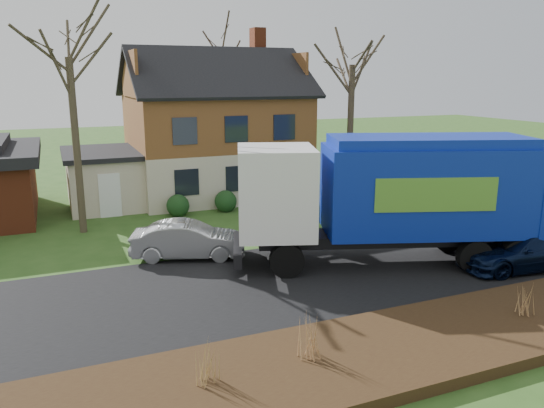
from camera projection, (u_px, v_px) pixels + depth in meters
name	position (u px, v px, depth m)	size (l,w,h in m)	color
ground	(281.00, 282.00, 17.28)	(120.00, 120.00, 0.00)	#2C511B
road	(281.00, 282.00, 17.28)	(80.00, 7.00, 0.02)	black
mulch_verge	(371.00, 355.00, 12.48)	(80.00, 3.50, 0.30)	black
main_house	(206.00, 123.00, 29.38)	(12.95, 8.95, 9.26)	beige
garbage_truck	(394.00, 192.00, 18.51)	(10.96, 6.12, 4.55)	black
silver_sedan	(188.00, 240.00, 19.48)	(1.44, 4.13, 1.36)	#9C9FA3
navy_wagon	(524.00, 250.00, 18.41)	(1.90, 4.68, 1.36)	black
tree_front_west	(66.00, 29.00, 20.93)	(3.41, 3.41, 10.15)	#433928
tree_front_east	(353.00, 41.00, 26.58)	(3.66, 3.66, 10.18)	#3E3325
tree_back	(221.00, 41.00, 35.89)	(3.37, 3.37, 10.68)	#3C2D24
grass_clump_west	(207.00, 363.00, 10.98)	(0.34, 0.28, 0.91)	#A78249
grass_clump_mid	(310.00, 336.00, 12.00)	(0.38, 0.31, 1.05)	#A37548
grass_clump_east	(526.00, 299.00, 14.17)	(0.34, 0.28, 0.86)	#9E7345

